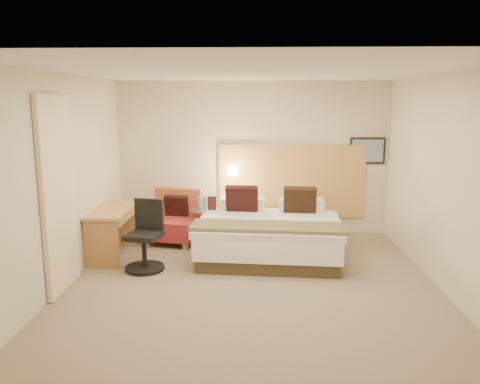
{
  "coord_description": "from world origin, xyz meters",
  "views": [
    {
      "loc": [
        0.04,
        -5.78,
        2.33
      ],
      "look_at": [
        -0.16,
        0.66,
        1.1
      ],
      "focal_mm": 35.0,
      "sensor_mm": 36.0,
      "label": 1
    }
  ],
  "objects_px": {
    "side_table": "(206,225)",
    "desk": "(113,219)",
    "bed": "(270,233)",
    "desk_chair": "(145,241)",
    "lounge_chair": "(174,221)"
  },
  "relations": [
    {
      "from": "side_table",
      "to": "desk",
      "type": "xyz_separation_m",
      "value": [
        -1.34,
        -0.67,
        0.25
      ]
    },
    {
      "from": "bed",
      "to": "desk_chair",
      "type": "height_order",
      "value": "bed"
    },
    {
      "from": "bed",
      "to": "side_table",
      "type": "distance_m",
      "value": 1.16
    },
    {
      "from": "lounge_chair",
      "to": "side_table",
      "type": "xyz_separation_m",
      "value": [
        0.54,
        -0.11,
        -0.02
      ]
    },
    {
      "from": "lounge_chair",
      "to": "side_table",
      "type": "distance_m",
      "value": 0.55
    },
    {
      "from": "bed",
      "to": "desk",
      "type": "relative_size",
      "value": 1.89
    },
    {
      "from": "lounge_chair",
      "to": "side_table",
      "type": "relative_size",
      "value": 1.66
    },
    {
      "from": "lounge_chair",
      "to": "desk",
      "type": "bearing_deg",
      "value": -135.76
    },
    {
      "from": "bed",
      "to": "lounge_chair",
      "type": "height_order",
      "value": "bed"
    },
    {
      "from": "desk",
      "to": "desk_chair",
      "type": "distance_m",
      "value": 0.85
    },
    {
      "from": "bed",
      "to": "lounge_chair",
      "type": "relative_size",
      "value": 2.3
    },
    {
      "from": "bed",
      "to": "side_table",
      "type": "height_order",
      "value": "bed"
    },
    {
      "from": "side_table",
      "to": "desk_chair",
      "type": "bearing_deg",
      "value": -120.58
    },
    {
      "from": "lounge_chair",
      "to": "side_table",
      "type": "height_order",
      "value": "lounge_chair"
    },
    {
      "from": "side_table",
      "to": "desk_chair",
      "type": "xyz_separation_m",
      "value": [
        -0.72,
        -1.22,
        0.07
      ]
    }
  ]
}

